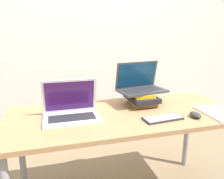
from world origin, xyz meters
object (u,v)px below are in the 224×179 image
mouse (195,115)px  notepad (220,113)px  laptop_left (71,110)px  wireless_keyboard (163,118)px  book_stack (142,98)px  laptop_on_books (140,85)px

mouse → notepad: (0.21, 0.01, -0.01)m
laptop_left → wireless_keyboard: bearing=-18.8°
mouse → notepad: mouse is taller
laptop_left → book_stack: (0.57, 0.13, 0.00)m
book_stack → laptop_on_books: laptop_on_books is taller
laptop_left → notepad: bearing=-11.7°
wireless_keyboard → book_stack: bearing=92.7°
book_stack → notepad: size_ratio=0.91×
laptop_on_books → book_stack: bearing=-87.2°
laptop_on_books → wireless_keyboard: bearing=-87.3°
laptop_on_books → notepad: laptop_on_books is taller
laptop_left → mouse: laptop_left is taller
wireless_keyboard → laptop_on_books: bearing=92.7°
mouse → book_stack: bearing=124.6°
notepad → laptop_on_books: bearing=141.1°
book_stack → laptop_left: bearing=-167.4°
book_stack → wireless_keyboard: bearing=-87.3°
mouse → laptop_on_books: bearing=122.6°
laptop_on_books → mouse: size_ratio=4.15×
book_stack → notepad: bearing=-36.6°
notepad → laptop_left: bearing=168.3°
wireless_keyboard → notepad: size_ratio=0.87×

